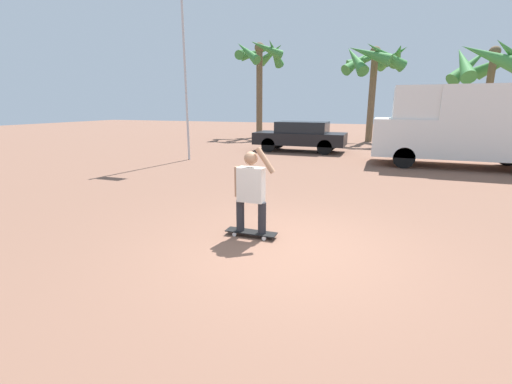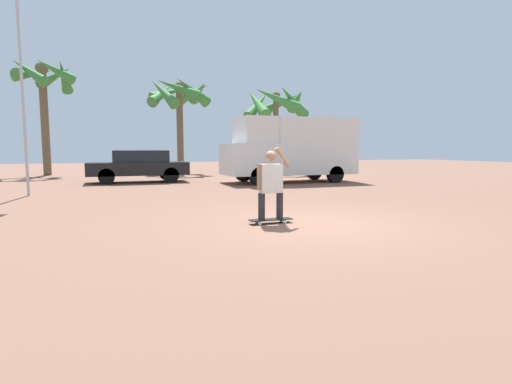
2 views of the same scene
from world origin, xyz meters
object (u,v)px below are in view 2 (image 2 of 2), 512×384
skateboard (271,220)px  person_skateboarder (271,181)px  parked_car_black (139,165)px  flagpole (23,57)px  palm_tree_far_left (43,81)px  palm_tree_center_background (179,95)px  palm_tree_near_van (277,104)px  camper_van (292,148)px

skateboard → person_skateboarder: (-0.00, 0.00, 0.80)m
person_skateboarder → parked_car_black: 11.69m
flagpole → palm_tree_far_left: bearing=94.8°
skateboard → palm_tree_center_background: palm_tree_center_background is taller
palm_tree_near_van → palm_tree_center_background: size_ratio=0.92×
flagpole → palm_tree_near_van: bearing=34.9°
camper_van → palm_tree_far_left: (-11.30, 9.29, 3.80)m
person_skateboarder → parked_car_black: (-1.83, 11.55, -0.09)m
flagpole → parked_car_black: bearing=49.0°
parked_car_black → flagpole: bearing=-131.0°
palm_tree_center_background → palm_tree_far_left: palm_tree_far_left is taller
skateboard → palm_tree_far_left: palm_tree_far_left is taller
flagpole → person_skateboarder: bearing=-52.7°
palm_tree_near_van → palm_tree_far_left: 13.68m
parked_car_black → palm_tree_far_left: 9.58m
skateboard → flagpole: flagpole is taller
person_skateboarder → palm_tree_far_left: bearing=109.3°
palm_tree_center_background → flagpole: (-6.68, -10.57, -0.42)m
palm_tree_far_left → camper_van: bearing=-39.4°
palm_tree_near_van → palm_tree_far_left: bearing=169.1°
skateboard → palm_tree_near_van: palm_tree_near_van is taller
palm_tree_far_left → parked_car_black: bearing=-56.3°
skateboard → palm_tree_near_van: (6.90, 15.96, 4.28)m
parked_car_black → palm_tree_far_left: size_ratio=0.67×
skateboard → camper_van: (4.81, 9.25, 1.51)m
parked_car_black → palm_tree_far_left: bearing=123.7°
camper_van → palm_tree_center_background: 9.90m
person_skateboarder → palm_tree_center_background: 18.32m
person_skateboarder → flagpole: (-5.54, 7.28, 3.55)m
palm_tree_near_van → flagpole: flagpole is taller
camper_van → flagpole: size_ratio=0.77×
camper_van → parked_car_black: camper_van is taller
flagpole → skateboard: bearing=-52.7°
camper_van → palm_tree_near_van: (2.09, 6.71, 2.77)m
parked_car_black → flagpole: flagpole is taller
person_skateboarder → palm_tree_center_background: (1.14, 17.84, 3.97)m
skateboard → person_skateboarder: 0.80m
palm_tree_near_van → palm_tree_far_left: size_ratio=0.82×
palm_tree_far_left → flagpole: size_ratio=0.85×
palm_tree_center_background → palm_tree_far_left: size_ratio=0.90×
person_skateboarder → palm_tree_near_van: palm_tree_near_van is taller
palm_tree_far_left → flagpole: 11.34m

